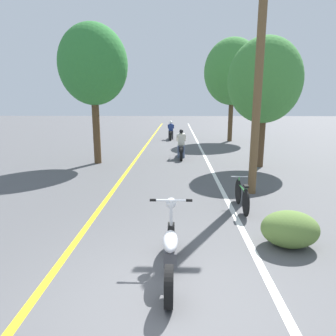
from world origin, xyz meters
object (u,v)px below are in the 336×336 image
(roadside_tree_left, at_px, (93,65))
(utility_pole, at_px, (258,80))
(roadside_tree_right_near, at_px, (265,81))
(motorcycle_foreground, at_px, (170,250))
(roadside_tree_right_far, at_px, (233,72))
(motorcycle_rider_lead, at_px, (181,147))
(bicycle_parked, at_px, (242,196))
(motorcycle_rider_far, at_px, (171,132))

(roadside_tree_left, bearing_deg, utility_pole, -37.16)
(roadside_tree_right_near, bearing_deg, motorcycle_foreground, -113.47)
(roadside_tree_right_far, bearing_deg, motorcycle_rider_lead, -117.65)
(utility_pole, height_order, roadside_tree_right_far, roadside_tree_right_far)
(bicycle_parked, bearing_deg, roadside_tree_left, 131.77)
(roadside_tree_right_far, bearing_deg, roadside_tree_left, -131.87)
(roadside_tree_left, relative_size, motorcycle_foreground, 2.93)
(roadside_tree_left, xyz_separation_m, bicycle_parked, (5.34, -5.98, -3.95))
(roadside_tree_right_far, height_order, bicycle_parked, roadside_tree_right_far)
(motorcycle_foreground, bearing_deg, roadside_tree_right_far, 77.33)
(roadside_tree_right_far, distance_m, roadside_tree_left, 11.20)
(utility_pole, bearing_deg, roadside_tree_left, 142.84)
(roadside_tree_right_far, xyz_separation_m, bicycle_parked, (-2.12, -14.31, -4.44))
(motorcycle_rider_lead, bearing_deg, motorcycle_foreground, -91.65)
(roadside_tree_right_near, relative_size, motorcycle_foreground, 2.59)
(utility_pole, distance_m, roadside_tree_right_far, 13.02)
(roadside_tree_right_near, height_order, motorcycle_rider_lead, roadside_tree_right_near)
(roadside_tree_right_near, height_order, roadside_tree_left, roadside_tree_left)
(roadside_tree_left, relative_size, bicycle_parked, 3.73)
(roadside_tree_right_near, xyz_separation_m, roadside_tree_right_far, (0.22, 8.89, 1.20))
(roadside_tree_left, height_order, motorcycle_rider_lead, roadside_tree_left)
(roadside_tree_left, xyz_separation_m, motorcycle_rider_lead, (3.86, 1.45, -3.77))
(motorcycle_rider_far, bearing_deg, motorcycle_foreground, -88.80)
(utility_pole, relative_size, roadside_tree_left, 1.08)
(roadside_tree_left, distance_m, bicycle_parked, 8.94)
(motorcycle_rider_lead, bearing_deg, roadside_tree_right_near, -30.64)
(bicycle_parked, bearing_deg, utility_pole, 67.06)
(roadside_tree_left, bearing_deg, roadside_tree_right_far, 48.13)
(motorcycle_rider_lead, bearing_deg, motorcycle_rider_far, 95.04)
(roadside_tree_right_near, distance_m, roadside_tree_right_far, 8.97)
(roadside_tree_right_near, relative_size, motorcycle_rider_far, 2.61)
(utility_pole, distance_m, motorcycle_foreground, 5.92)
(roadside_tree_right_far, bearing_deg, roadside_tree_right_near, -91.40)
(roadside_tree_left, bearing_deg, bicycle_parked, -48.23)
(motorcycle_foreground, xyz_separation_m, motorcycle_rider_far, (-0.38, 18.27, 0.12))
(motorcycle_rider_far, bearing_deg, roadside_tree_left, -109.01)
(roadside_tree_right_far, relative_size, motorcycle_rider_lead, 3.28)
(roadside_tree_right_far, height_order, roadside_tree_left, roadside_tree_right_far)
(motorcycle_foreground, bearing_deg, motorcycle_rider_lead, 88.35)
(motorcycle_rider_lead, bearing_deg, roadside_tree_right_far, 62.35)
(roadside_tree_right_near, xyz_separation_m, motorcycle_foreground, (-3.69, -8.50, -3.19))
(motorcycle_rider_far, distance_m, bicycle_parked, 15.36)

